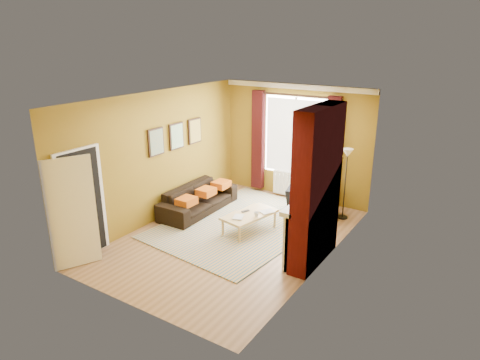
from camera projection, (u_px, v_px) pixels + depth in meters
The scene contains 12 objects.
ground at pixel (233, 237), 8.63m from camera, with size 5.50×5.50×0.00m, color brown.
room_walls at pixel (269, 174), 8.10m from camera, with size 3.82×5.54×2.83m.
striped_rug at pixel (242, 224), 9.20m from camera, with size 3.09×4.03×0.02m.
sofa at pixel (198, 199), 9.81m from camera, with size 2.08×0.81×0.61m, color black.
armchair at pixel (312, 201), 9.59m from camera, with size 1.04×0.91×0.68m, color black.
coffee_table at pixel (249, 215), 8.79m from camera, with size 0.83×1.28×0.39m.
wicker_stool at pixel (295, 200), 9.95m from camera, with size 0.41×0.41×0.45m.
floor_lamp at pixel (347, 164), 9.15m from camera, with size 0.29×0.29×1.59m.
book_a at pixel (233, 217), 8.60m from camera, with size 0.20×0.27×0.03m, color #999999.
book_b at pixel (264, 210), 8.93m from camera, with size 0.21×0.29×0.02m, color #999999.
mug at pixel (256, 214), 8.62m from camera, with size 0.10×0.10×0.10m, color #999999.
tv_remote at pixel (245, 211), 8.87m from camera, with size 0.12×0.18×0.02m.
Camera 1 is at (4.32, -6.50, 3.87)m, focal length 32.00 mm.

